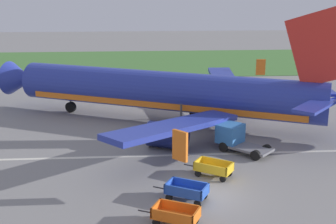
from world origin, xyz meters
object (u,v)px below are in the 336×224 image
Objects in this scene: baggage_cart_second_in_row at (176,215)px; baggage_cart_third_in_row at (186,191)px; airplane at (174,93)px; baggage_cart_fourth_in_row at (213,168)px; service_truck_beside_carts at (235,137)px.

baggage_cart_second_in_row is 3.14m from baggage_cart_third_in_row.
baggage_cart_second_in_row is at bearing -94.70° from airplane.
baggage_cart_second_in_row is 1.01× the size of baggage_cart_third_in_row.
baggage_cart_second_in_row and baggage_cart_fourth_in_row have the same top height.
service_truck_beside_carts reaches higher than baggage_cart_second_in_row.
service_truck_beside_carts is (5.83, 11.43, 0.50)m from baggage_cart_second_in_row.
service_truck_beside_carts reaches higher than baggage_cart_third_in_row.
airplane reaches higher than baggage_cart_third_in_row.
airplane reaches higher than baggage_cart_fourth_in_row.
baggage_cart_third_in_row is at bearing -123.50° from baggage_cart_fourth_in_row.
airplane reaches higher than service_truck_beside_carts.
airplane is 10.24× the size of baggage_cart_third_in_row.
airplane is 10.53× the size of baggage_cart_fourth_in_row.
baggage_cart_second_in_row is 1.04× the size of baggage_cart_fourth_in_row.
baggage_cart_second_in_row is at bearing -107.49° from baggage_cart_third_in_row.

